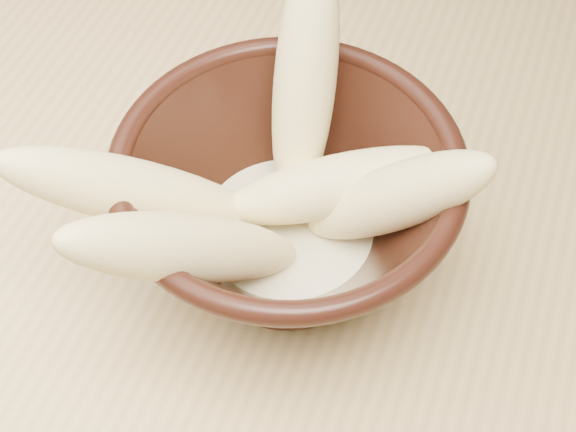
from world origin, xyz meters
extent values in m
cube|color=#DBB878|center=(0.00, 0.00, 0.73)|extent=(1.20, 0.80, 0.04)
cylinder|color=tan|center=(-0.54, 0.34, 0.35)|extent=(0.05, 0.05, 0.71)
cylinder|color=black|center=(-0.04, -0.04, 0.76)|extent=(0.10, 0.10, 0.01)
cylinder|color=black|center=(-0.04, -0.04, 0.78)|extent=(0.10, 0.10, 0.01)
torus|color=black|center=(-0.04, -0.04, 0.87)|extent=(0.23, 0.23, 0.02)
cylinder|color=beige|center=(-0.04, -0.04, 0.79)|extent=(0.13, 0.13, 0.02)
ellipsoid|color=#F2D48F|center=(-0.05, 0.02, 0.87)|extent=(0.06, 0.13, 0.18)
ellipsoid|color=#F2D48F|center=(-0.12, -0.09, 0.85)|extent=(0.17, 0.14, 0.15)
ellipsoid|color=#F2D48F|center=(0.03, -0.03, 0.85)|extent=(0.14, 0.05, 0.14)
ellipsoid|color=#F2D48F|center=(-0.01, -0.02, 0.83)|extent=(0.16, 0.11, 0.07)
ellipsoid|color=#F2D48F|center=(-0.07, -0.12, 0.86)|extent=(0.14, 0.16, 0.15)
camera|label=1|loc=(0.07, -0.34, 1.25)|focal=50.00mm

